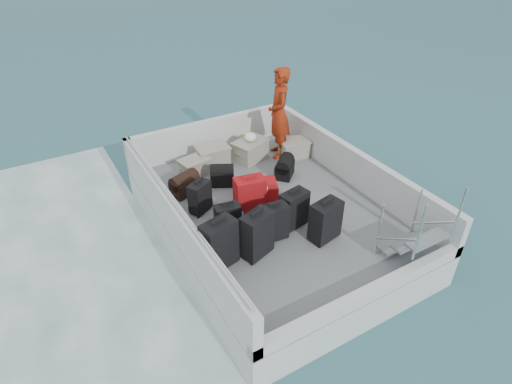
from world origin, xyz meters
TOP-DOWN VIEW (x-y plane):
  - ground at (0.00, 0.00)m, footprint 160.00×160.00m
  - ferry_hull at (0.00, 0.00)m, footprint 3.60×5.00m
  - deck at (0.00, 0.00)m, footprint 3.30×4.70m
  - deck_fittings at (0.35, -0.32)m, footprint 3.60×5.00m
  - suitcase_0 at (-1.40, -0.85)m, footprint 0.55×0.39m
  - suitcase_1 at (-1.00, -0.32)m, footprint 0.42×0.27m
  - suitcase_2 at (-1.10, 0.51)m, footprint 0.45×0.39m
  - suitcase_3 at (-0.82, -0.92)m, footprint 0.55×0.42m
  - suitcase_4 at (-0.40, -0.73)m, footprint 0.43×0.27m
  - suitcase_5 at (-0.40, 0.03)m, footprint 0.54×0.38m
  - suitcase_6 at (0.27, -1.13)m, footprint 0.53×0.37m
  - suitcase_7 at (0.04, -0.62)m, footprint 0.50×0.34m
  - suitcase_8 at (-0.04, 0.42)m, footprint 0.83×0.70m
  - duffel_0 at (-1.12, 1.16)m, footprint 0.58×0.45m
  - duffel_1 at (-0.40, 1.09)m, footprint 0.52×0.47m
  - duffel_2 at (0.77, 0.75)m, footprint 0.53×0.53m
  - crate_0 at (-0.70, 1.66)m, footprint 0.59×0.46m
  - crate_1 at (-0.23, 1.86)m, footprint 0.64×0.46m
  - crate_2 at (0.53, 1.65)m, footprint 0.75×0.63m
  - crate_3 at (1.37, 1.30)m, footprint 0.61×0.47m
  - yellow_bag at (0.79, 2.20)m, footprint 0.28×0.26m
  - white_bag at (0.53, 1.65)m, footprint 0.24×0.24m
  - passenger at (1.13, 1.54)m, footprint 0.66×0.80m

SIDE VIEW (x-z plane):
  - ground at x=0.00m, z-range 0.00..0.00m
  - ferry_hull at x=0.00m, z-range 0.00..0.60m
  - deck at x=0.00m, z-range 0.60..0.62m
  - yellow_bag at x=0.79m, z-range 0.62..0.84m
  - suitcase_8 at x=-0.04m, z-range 0.62..0.90m
  - crate_0 at x=-0.70m, z-range 0.62..0.94m
  - duffel_0 at x=-1.12m, z-range 0.62..0.94m
  - duffel_1 at x=-0.40m, z-range 0.62..0.94m
  - duffel_2 at x=0.77m, z-range 0.62..0.94m
  - crate_3 at x=1.37m, z-range 0.62..0.96m
  - crate_1 at x=-0.23m, z-range 0.62..0.99m
  - crate_2 at x=0.53m, z-range 0.62..1.01m
  - suitcase_2 at x=-1.10m, z-range 0.62..1.18m
  - suitcase_1 at x=-1.00m, z-range 0.62..1.20m
  - suitcase_4 at x=-0.40m, z-range 0.62..1.24m
  - suitcase_7 at x=0.04m, z-range 0.62..1.26m
  - suitcase_6 at x=0.27m, z-range 0.62..1.29m
  - suitcase_5 at x=-0.40m, z-range 0.62..1.31m
  - suitcase_3 at x=-0.82m, z-range 0.62..1.36m
  - deck_fittings at x=0.35m, z-range 0.54..1.44m
  - suitcase_0 at x=-1.40m, z-range 0.62..1.39m
  - white_bag at x=0.53m, z-range 1.01..1.19m
  - passenger at x=1.13m, z-range 0.62..2.48m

